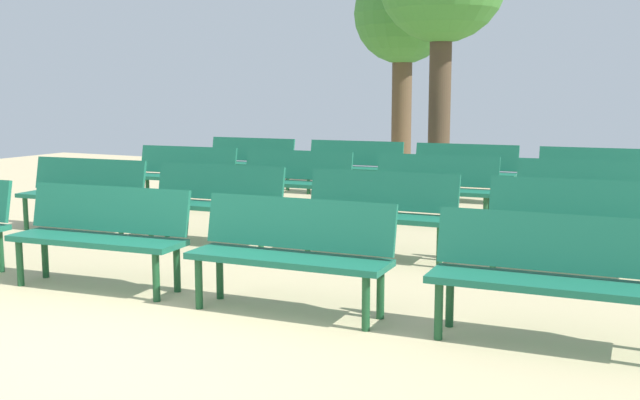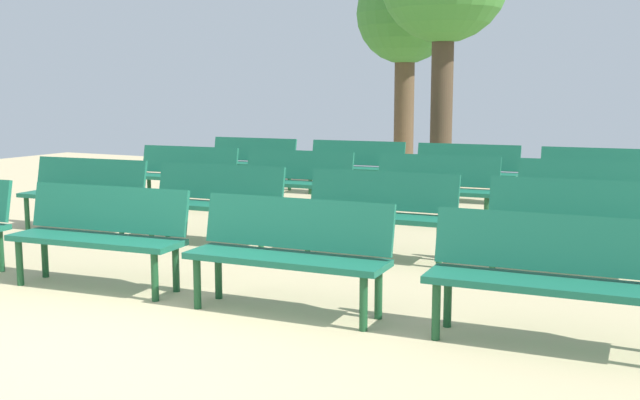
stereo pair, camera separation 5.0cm
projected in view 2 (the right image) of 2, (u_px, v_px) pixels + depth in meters
ground_plane at (56, 359)px, 4.93m from camera, size 24.00×24.00×0.00m
bench_r0_c1 at (101, 230)px, 6.67m from camera, size 1.64×0.64×0.87m
bench_r0_c2 at (290, 248)px, 5.92m from camera, size 1.63×0.57×0.87m
bench_r0_c3 at (547, 271)px, 5.17m from camera, size 1.63×0.58×0.87m
bench_r1_c0 at (85, 190)px, 9.33m from camera, size 1.64×0.62×0.87m
bench_r1_c1 at (215, 198)px, 8.59m from camera, size 1.63×0.59×0.87m
bench_r1_c2 at (379, 209)px, 7.85m from camera, size 1.63×0.58×0.87m
bench_r1_c3 at (573, 220)px, 7.17m from camera, size 1.64×0.64×0.87m
bench_r2_c0 at (185, 172)px, 11.28m from camera, size 1.64×0.62×0.87m
bench_r2_c1 at (296, 178)px, 10.55m from camera, size 1.63×0.59×0.87m
bench_r2_c2 at (435, 184)px, 9.83m from camera, size 1.63×0.61×0.87m
bench_r2_c3 at (585, 192)px, 9.11m from camera, size 1.63×0.61×0.87m
bench_r3_c0 at (251, 160)px, 13.26m from camera, size 1.62×0.57×0.87m
bench_r3_c1 at (355, 164)px, 12.50m from camera, size 1.64×0.62×0.87m
bench_r3_c2 at (466, 169)px, 11.78m from camera, size 1.63×0.60×0.87m
bench_r3_c3 at (597, 174)px, 11.01m from camera, size 1.63×0.61×0.87m
tree_1 at (405, 19)px, 15.92m from camera, size 2.05×2.05×4.29m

